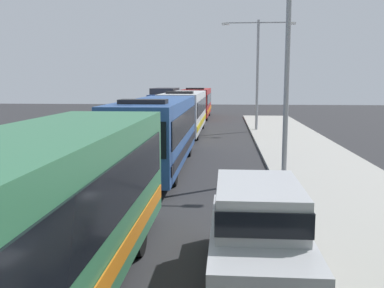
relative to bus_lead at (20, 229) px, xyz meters
name	(u,v)px	position (x,y,z in m)	size (l,w,h in m)	color
bus_lead	(20,229)	(0.00, 0.00, 0.00)	(2.58, 11.68, 3.21)	#33724C
bus_second_in_line	(158,130)	(0.00, 13.25, 0.00)	(2.58, 11.18, 3.21)	#284C8C
bus_middle	(185,111)	(0.00, 26.32, 0.00)	(2.58, 12.11, 3.21)	silver
bus_fourth_in_line	(197,102)	(0.00, 40.26, 0.00)	(2.58, 10.89, 3.21)	maroon
white_suv	(258,228)	(3.70, 2.28, -0.66)	(1.86, 4.67, 1.90)	#B7B7BC
box_truck_oncoming	(164,102)	(-3.30, 38.83, 0.02)	(2.35, 7.63, 3.15)	navy
streetlamp_mid	(288,45)	(5.40, 11.51, 3.58)	(5.16, 0.28, 8.48)	gray
streetlamp_far	(258,64)	(5.40, 28.10, 3.50)	(5.52, 0.28, 8.27)	gray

